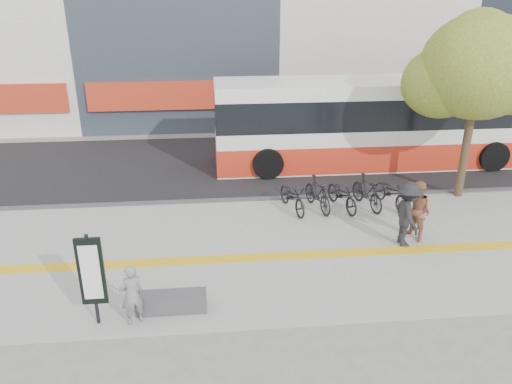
{
  "coord_description": "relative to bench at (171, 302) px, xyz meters",
  "views": [
    {
      "loc": [
        -1.58,
        -10.86,
        7.01
      ],
      "look_at": [
        -0.34,
        2.0,
        1.63
      ],
      "focal_mm": 34.73,
      "sensor_mm": 36.0,
      "label": 1
    }
  ],
  "objects": [
    {
      "name": "bus",
      "position": [
        7.82,
        9.7,
        1.4
      ],
      "size": [
        13.14,
        3.12,
        3.5
      ],
      "color": "silver",
      "rests_on": "street"
    },
    {
      "name": "bicycle_row",
      "position": [
        5.36,
        5.2,
        0.3
      ],
      "size": [
        4.49,
        2.02,
        1.12
      ],
      "color": "black",
      "rests_on": "sidewalk"
    },
    {
      "name": "pedestrian_dark",
      "position": [
        6.52,
        2.55,
        0.73
      ],
      "size": [
        0.73,
        1.25,
        1.91
      ],
      "primitive_type": "imported",
      "rotation": [
        0.0,
        0.0,
        1.59
      ],
      "color": "black",
      "rests_on": "sidewalk"
    },
    {
      "name": "signboard",
      "position": [
        -1.6,
        -0.31,
        1.06
      ],
      "size": [
        0.55,
        0.1,
        2.2
      ],
      "color": "black",
      "rests_on": "sidewalk"
    },
    {
      "name": "ground",
      "position": [
        2.6,
        1.2,
        -0.3
      ],
      "size": [
        120.0,
        120.0,
        0.0
      ],
      "primitive_type": "plane",
      "color": "slate",
      "rests_on": "ground"
    },
    {
      "name": "sidewalk",
      "position": [
        2.6,
        2.7,
        -0.27
      ],
      "size": [
        40.0,
        7.0,
        0.08
      ],
      "primitive_type": "cube",
      "color": "gray",
      "rests_on": "ground"
    },
    {
      "name": "pedestrian_tan",
      "position": [
        6.92,
        2.83,
        0.67
      ],
      "size": [
        0.98,
        1.08,
        1.8
      ],
      "primitive_type": "imported",
      "rotation": [
        0.0,
        0.0,
        -1.14
      ],
      "color": "#9C6345",
      "rests_on": "sidewalk"
    },
    {
      "name": "seated_woman",
      "position": [
        -0.8,
        -0.37,
        0.5
      ],
      "size": [
        0.63,
        0.56,
        1.45
      ],
      "primitive_type": "imported",
      "rotation": [
        0.0,
        0.0,
        3.63
      ],
      "color": "black",
      "rests_on": "sidewalk"
    },
    {
      "name": "bench",
      "position": [
        0.0,
        0.0,
        0.0
      ],
      "size": [
        1.6,
        0.45,
        0.45
      ],
      "primitive_type": "cube",
      "color": "#3D3D40",
      "rests_on": "sidewalk"
    },
    {
      "name": "street",
      "position": [
        2.6,
        10.2,
        -0.28
      ],
      "size": [
        40.0,
        8.0,
        0.06
      ],
      "primitive_type": "cube",
      "color": "black",
      "rests_on": "ground"
    },
    {
      "name": "curb",
      "position": [
        2.6,
        6.2,
        -0.23
      ],
      "size": [
        40.0,
        0.25,
        0.14
      ],
      "primitive_type": "cube",
      "color": "#3D3D40",
      "rests_on": "ground"
    },
    {
      "name": "street_tree",
      "position": [
        9.78,
        6.02,
        4.21
      ],
      "size": [
        4.4,
        3.8,
        6.31
      ],
      "color": "#382719",
      "rests_on": "sidewalk"
    },
    {
      "name": "tactile_strip",
      "position": [
        2.6,
        2.2,
        -0.22
      ],
      "size": [
        40.0,
        0.45,
        0.01
      ],
      "primitive_type": "cube",
      "color": "gold",
      "rests_on": "sidewalk"
    }
  ]
}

